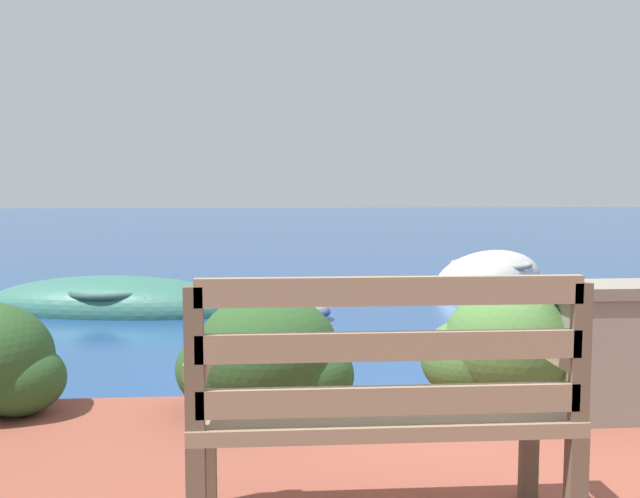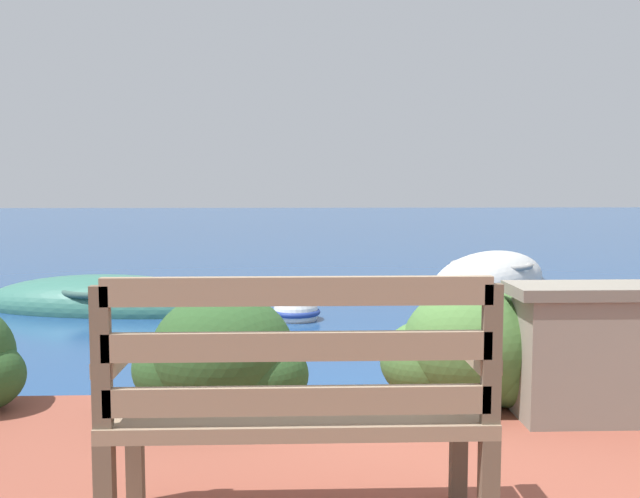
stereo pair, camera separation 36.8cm
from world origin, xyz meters
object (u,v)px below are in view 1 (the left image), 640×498
at_px(rowboat_mid, 490,279).
at_px(mooring_buoy, 306,312).
at_px(rowboat_nearest, 116,306).
at_px(park_bench, 383,400).

height_order(rowboat_mid, mooring_buoy, rowboat_mid).
relative_size(rowboat_nearest, rowboat_mid, 1.06).
xyz_separation_m(park_bench, rowboat_nearest, (-2.13, 5.78, -0.64)).
relative_size(park_bench, rowboat_nearest, 0.41).
height_order(park_bench, rowboat_mid, park_bench).
xyz_separation_m(rowboat_nearest, mooring_buoy, (2.13, -0.68, 0.02)).
bearing_deg(rowboat_nearest, mooring_buoy, -7.79).
xyz_separation_m(park_bench, rowboat_mid, (2.78, 7.61, -0.63)).
bearing_deg(park_bench, rowboat_mid, 71.31).
distance_m(park_bench, rowboat_nearest, 6.20).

